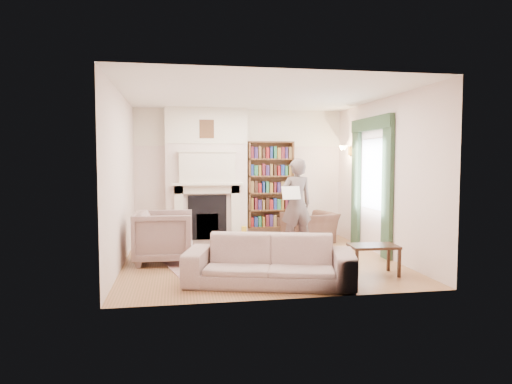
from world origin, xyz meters
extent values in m
plane|color=olive|center=(0.00, 0.00, 0.00)|extent=(4.50, 4.50, 0.00)
plane|color=white|center=(0.00, 0.00, 2.80)|extent=(4.50, 4.50, 0.00)
plane|color=silver|center=(0.00, 2.25, 1.40)|extent=(4.50, 0.00, 4.50)
plane|color=silver|center=(0.00, -2.25, 1.40)|extent=(4.50, 0.00, 4.50)
plane|color=silver|center=(-2.25, 0.00, 1.40)|extent=(0.00, 4.50, 4.50)
plane|color=silver|center=(2.25, 0.00, 1.40)|extent=(0.00, 4.50, 4.50)
cube|color=silver|center=(-0.75, 2.08, 1.40)|extent=(1.70, 0.35, 2.80)
cube|color=silver|center=(-0.75, 1.79, 1.22)|extent=(1.47, 0.24, 0.05)
cube|color=black|center=(-0.75, 1.88, 0.50)|extent=(0.80, 0.06, 0.96)
cube|color=silver|center=(-0.75, 1.81, 1.55)|extent=(1.15, 0.18, 0.62)
cube|color=brown|center=(0.65, 2.12, 1.18)|extent=(1.00, 0.24, 1.85)
cube|color=silver|center=(2.23, 0.40, 1.45)|extent=(0.02, 0.90, 1.30)
cube|color=#2B442E|center=(2.20, -0.30, 1.20)|extent=(0.07, 0.32, 2.40)
cube|color=#2B442E|center=(2.20, 1.10, 1.20)|extent=(0.07, 0.32, 2.40)
cube|color=#2B442E|center=(2.19, 0.40, 2.38)|extent=(0.09, 1.70, 0.24)
cube|color=#BCAE8E|center=(-0.18, -0.10, 0.01)|extent=(3.12, 2.66, 0.01)
imported|color=#492A27|center=(1.33, 1.42, 0.31)|extent=(1.17, 1.10, 0.63)
imported|color=gray|center=(-1.59, 0.07, 0.43)|extent=(1.00, 0.97, 0.87)
imported|color=#BDB09C|center=(-0.13, -1.56, 0.33)|extent=(2.45, 1.47, 0.67)
imported|color=#574946|center=(0.88, 0.82, 0.87)|extent=(0.69, 0.52, 1.74)
cube|color=white|center=(0.73, 0.62, 1.10)|extent=(0.37, 0.16, 0.24)
cylinder|color=#9EA0A5|center=(-1.29, 1.66, 0.28)|extent=(0.31, 0.31, 0.55)
cube|color=gold|center=(-0.74, -0.20, 0.03)|extent=(0.52, 0.52, 0.03)
cube|color=#A81513|center=(-0.59, -0.07, 0.04)|extent=(0.30, 0.23, 0.05)
cube|color=red|center=(-0.04, -0.52, 0.02)|extent=(0.30, 0.29, 0.02)
cube|color=red|center=(0.53, -0.54, 0.02)|extent=(0.29, 0.26, 0.02)
camera|label=1|loc=(-1.36, -7.61, 1.71)|focal=32.00mm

